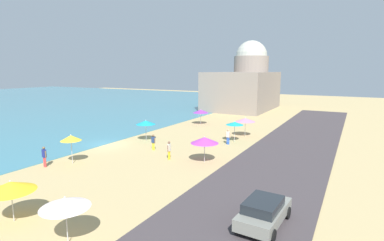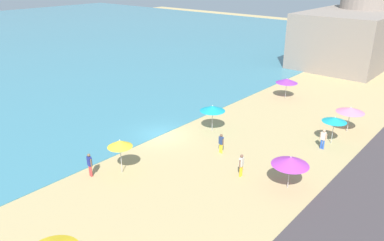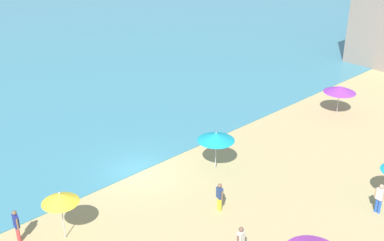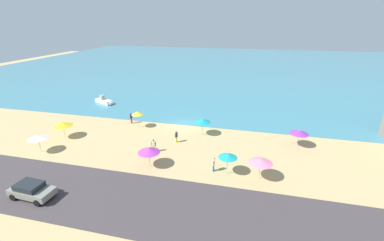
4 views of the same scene
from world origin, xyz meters
TOP-DOWN VIEW (x-y plane):
  - ground_plane at (0.00, 0.00)m, footprint 160.00×160.00m
  - coastal_road at (0.00, -18.00)m, footprint 80.00×8.00m
  - beach_umbrella_0 at (-14.56, -7.92)m, footprint 2.48×2.48m
  - beach_umbrella_1 at (7.97, -11.68)m, footprint 1.95×1.95m
  - beach_umbrella_2 at (-0.45, -12.14)m, footprint 2.41×2.41m
  - beach_umbrella_3 at (3.58, -2.74)m, footprint 2.20×2.20m
  - beach_umbrella_4 at (11.23, -11.80)m, footprint 2.37×2.37m
  - beach_umbrella_5 at (-6.24, -2.39)m, footprint 1.73×1.73m
  - beach_umbrella_6 at (15.97, -3.33)m, footprint 2.34×2.34m
  - beach_umbrella_7 at (-14.59, -12.17)m, footprint 2.24×2.24m
  - bather_0 at (-1.21, -8.98)m, footprint 0.57×0.27m
  - bather_1 at (6.51, -11.50)m, footprint 0.23×0.57m
  - bather_2 at (-7.95, -1.14)m, footprint 0.27×0.57m
  - bather_3 at (0.72, -5.84)m, footprint 0.31×0.55m
  - parked_car_1 at (-8.70, -19.62)m, footprint 4.04×2.09m
  - harbor_fortress at (38.14, -2.58)m, footprint 17.58×11.47m

SIDE VIEW (x-z plane):
  - ground_plane at x=0.00m, z-range 0.00..0.00m
  - coastal_road at x=0.00m, z-range 0.00..0.06m
  - parked_car_1 at x=-8.70m, z-range 0.10..1.53m
  - bather_3 at x=0.72m, z-range 0.09..1.69m
  - bather_0 at x=-1.21m, z-range 0.10..1.77m
  - bather_1 at x=6.51m, z-range 0.10..1.77m
  - bather_2 at x=-7.95m, z-range 0.11..1.84m
  - beach_umbrella_0 at x=-14.56m, z-range 0.80..3.08m
  - beach_umbrella_6 at x=15.97m, z-range 0.83..3.10m
  - beach_umbrella_2 at x=-0.45m, z-range 0.82..3.14m
  - beach_umbrella_7 at x=-14.59m, z-range 0.86..3.17m
  - beach_umbrella_4 at x=11.23m, z-range 0.87..3.18m
  - beach_umbrella_1 at x=7.97m, z-range 0.92..3.27m
  - beach_umbrella_3 at x=3.58m, z-range 0.91..3.33m
  - beach_umbrella_5 at x=-6.24m, z-range 0.97..3.53m
  - harbor_fortress at x=38.14m, z-range -2.05..12.25m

